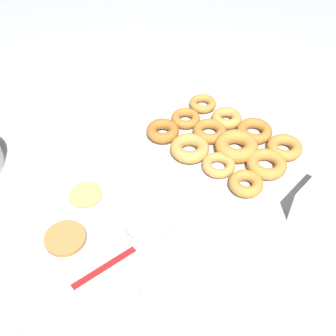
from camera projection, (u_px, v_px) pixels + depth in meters
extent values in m
plane|color=#B2B5BA|center=(142.00, 189.00, 1.06)|extent=(3.00, 3.00, 0.00)
cylinder|color=silver|center=(161.00, 280.00, 0.87)|extent=(0.10, 0.10, 0.01)
cylinder|color=beige|center=(40.00, 186.00, 1.06)|extent=(0.11, 0.11, 0.01)
cylinder|color=tan|center=(85.00, 194.00, 1.04)|extent=(0.08, 0.08, 0.01)
cylinder|color=#B27F42|center=(65.00, 238.00, 0.95)|extent=(0.09, 0.09, 0.01)
cylinder|color=beige|center=(148.00, 222.00, 0.98)|extent=(0.11, 0.11, 0.01)
cube|color=silver|center=(222.00, 144.00, 1.17)|extent=(0.41, 0.29, 0.01)
torus|color=#C68438|center=(285.00, 147.00, 1.13)|extent=(0.09, 0.09, 0.03)
torus|color=#B7752D|center=(254.00, 131.00, 1.18)|extent=(0.10, 0.10, 0.03)
torus|color=#D19347|center=(226.00, 118.00, 1.22)|extent=(0.09, 0.09, 0.03)
torus|color=#C68438|center=(203.00, 104.00, 1.27)|extent=(0.08, 0.08, 0.02)
torus|color=#C68438|center=(267.00, 164.00, 1.09)|extent=(0.10, 0.10, 0.03)
torus|color=#C68438|center=(236.00, 146.00, 1.13)|extent=(0.12, 0.12, 0.04)
torus|color=#B7752D|center=(210.00, 131.00, 1.18)|extent=(0.09, 0.09, 0.03)
torus|color=#B7752D|center=(186.00, 118.00, 1.22)|extent=(0.08, 0.08, 0.02)
torus|color=#C68438|center=(246.00, 183.00, 1.04)|extent=(0.09, 0.09, 0.03)
torus|color=#D19347|center=(219.00, 165.00, 1.09)|extent=(0.09, 0.09, 0.02)
torus|color=#D19347|center=(190.00, 148.00, 1.13)|extent=(0.11, 0.11, 0.03)
torus|color=#AD6B28|center=(163.00, 131.00, 1.18)|extent=(0.09, 0.09, 0.03)
cube|color=white|center=(330.00, 219.00, 0.98)|extent=(0.15, 0.13, 0.02)
cube|color=white|center=(333.00, 214.00, 0.97)|extent=(0.15, 0.13, 0.02)
cube|color=white|center=(335.00, 209.00, 0.95)|extent=(0.15, 0.13, 0.02)
cube|color=maroon|center=(104.00, 267.00, 0.90)|extent=(0.04, 0.16, 0.01)
cube|color=#A8A8AD|center=(44.00, 305.00, 0.84)|extent=(0.08, 0.14, 0.01)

